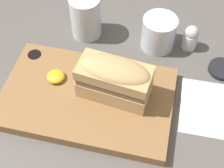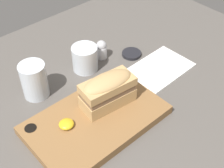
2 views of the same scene
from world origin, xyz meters
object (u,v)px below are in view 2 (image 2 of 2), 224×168
Objects in this scene: serving_board at (96,120)px; water_glass at (35,82)px; condiment_dish at (132,54)px; sandwich at (108,90)px; wine_glass at (85,59)px; napkin at (160,68)px; salt_shaker at (102,49)px.

water_glass is (-5.68, 20.15, 3.34)cm from serving_board.
serving_board is 3.36× the size of water_glass.
condiment_dish is at bearing -8.49° from water_glass.
sandwich reaches higher than wine_glass.
condiment_dish is at bearing 98.33° from napkin.
salt_shaker is (25.61, 0.73, -1.38)cm from water_glass.
serving_board is at bearing -172.70° from napkin.
sandwich reaches higher than water_glass.
sandwich is 20.06cm from wine_glass.
salt_shaker is at bearing 1.64° from water_glass.
water_glass reaches higher than wine_glass.
water_glass is at bearing 171.51° from condiment_dish.
water_glass is 1.31× the size of wine_glass.
napkin is 3.20× the size of condiment_dish.
water_glass is (-11.31, 18.69, -3.09)cm from sandwich.
serving_board is 1.73× the size of napkin.
wine_glass reaches higher than napkin.
wine_glass reaches higher than serving_board.
sandwich reaches higher than napkin.
serving_board is 28.94cm from salt_shaker.
serving_board reaches higher than napkin.
condiment_dish is (28.25, 15.08, -0.76)cm from serving_board.
wine_glass is 0.39× the size of napkin.
wine_glass is at bearing 163.11° from condiment_dish.
condiment_dish is (15.95, -4.84, -3.09)cm from wine_glass.
sandwich is at bearing 14.49° from serving_board.
sandwich is 1.87× the size of wine_glass.
water_glass is 0.52× the size of napkin.
water_glass is at bearing 121.17° from sandwich.
condiment_dish is (33.93, -5.07, -4.10)cm from water_glass.
wine_glass is 24.09cm from napkin.
condiment_dish is at bearing 31.07° from sandwich.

